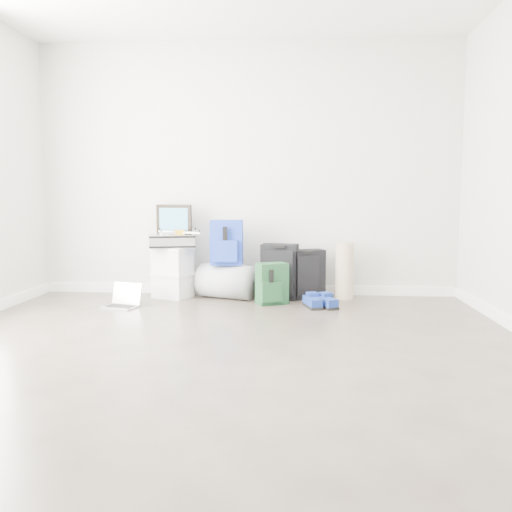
# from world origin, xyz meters

# --- Properties ---
(ground) EXTENTS (5.00, 5.00, 0.00)m
(ground) POSITION_xyz_m (0.00, 0.00, 0.00)
(ground) COLOR #372F28
(ground) RESTS_ON ground
(room_envelope) EXTENTS (4.52, 5.02, 2.71)m
(room_envelope) POSITION_xyz_m (0.00, 0.02, 1.72)
(room_envelope) COLOR beige
(room_envelope) RESTS_ON ground
(boxes_stack) EXTENTS (0.46, 0.43, 0.54)m
(boxes_stack) POSITION_xyz_m (-0.77, 2.23, 0.27)
(boxes_stack) COLOR silver
(boxes_stack) RESTS_ON ground
(briefcase) EXTENTS (0.53, 0.44, 0.13)m
(briefcase) POSITION_xyz_m (-0.77, 2.23, 0.60)
(briefcase) COLOR #B2B2B7
(briefcase) RESTS_ON boxes_stack
(painting) EXTENTS (0.40, 0.15, 0.31)m
(painting) POSITION_xyz_m (-0.77, 2.33, 0.82)
(painting) COLOR black
(painting) RESTS_ON briefcase
(drone) EXTENTS (0.50, 0.50, 0.05)m
(drone) POSITION_xyz_m (-0.69, 2.21, 0.69)
(drone) COLOR gold
(drone) RESTS_ON briefcase
(duffel_bag) EXTENTS (0.67, 0.55, 0.36)m
(duffel_bag) POSITION_xyz_m (-0.19, 2.22, 0.18)
(duffel_bag) COLOR gray
(duffel_bag) RESTS_ON ground
(blue_backpack) EXTENTS (0.34, 0.25, 0.46)m
(blue_backpack) POSITION_xyz_m (-0.19, 2.19, 0.58)
(blue_backpack) COLOR navy
(blue_backpack) RESTS_ON duffel_bag
(large_suitcase) EXTENTS (0.40, 0.29, 0.57)m
(large_suitcase) POSITION_xyz_m (0.36, 2.23, 0.29)
(large_suitcase) COLOR black
(large_suitcase) RESTS_ON ground
(green_backpack) EXTENTS (0.34, 0.31, 0.41)m
(green_backpack) POSITION_xyz_m (0.29, 1.95, 0.20)
(green_backpack) COLOR #163D21
(green_backpack) RESTS_ON ground
(carry_on) EXTENTS (0.37, 0.32, 0.51)m
(carry_on) POSITION_xyz_m (0.65, 2.27, 0.26)
(carry_on) COLOR black
(carry_on) RESTS_ON ground
(shoes) EXTENTS (0.35, 0.32, 0.10)m
(shoes) POSITION_xyz_m (0.75, 1.80, 0.05)
(shoes) COLOR black
(shoes) RESTS_ON ground
(rolled_rug) EXTENTS (0.19, 0.19, 0.58)m
(rolled_rug) POSITION_xyz_m (1.04, 2.29, 0.29)
(rolled_rug) COLOR #A08571
(rolled_rug) RESTS_ON ground
(laptop) EXTENTS (0.37, 0.32, 0.23)m
(laptop) POSITION_xyz_m (-1.14, 1.71, 0.05)
(laptop) COLOR silver
(laptop) RESTS_ON ground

